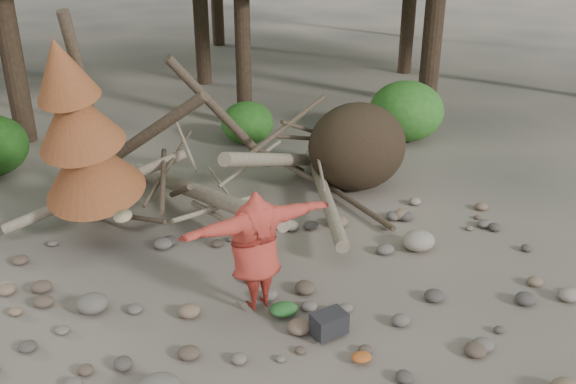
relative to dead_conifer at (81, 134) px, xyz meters
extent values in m
plane|color=#514C44|center=(3.12, -3.37, -2.11)|extent=(120.00, 120.00, 0.00)
ellipsoid|color=#332619|center=(5.72, 0.93, -1.12)|extent=(2.20, 1.87, 1.98)
cylinder|color=gray|center=(2.12, 0.33, -1.56)|extent=(2.61, 5.11, 1.08)
cylinder|color=gray|center=(3.92, 0.83, -1.21)|extent=(3.18, 3.71, 1.90)
cylinder|color=brown|center=(0.92, 1.23, -0.71)|extent=(3.08, 1.91, 2.49)
cylinder|color=gray|center=(4.72, 0.13, -1.76)|extent=(1.13, 4.98, 0.43)
cylinder|color=brown|center=(2.82, 1.43, -0.31)|extent=(2.39, 1.03, 2.89)
cylinder|color=gray|center=(0.12, 0.63, -1.41)|extent=(3.71, 0.86, 1.20)
cylinder|color=#4C3F30|center=(0.62, 0.13, -1.81)|extent=(1.52, 1.70, 0.49)
cylinder|color=gray|center=(3.32, 1.03, -1.31)|extent=(1.57, 0.85, 0.69)
cylinder|color=#4C3F30|center=(4.92, 1.53, -0.91)|extent=(1.92, 1.25, 1.10)
cylinder|color=gray|center=(1.92, 0.83, -0.61)|extent=(0.37, 1.42, 0.85)
cylinder|color=#4C3F30|center=(5.32, -0.17, -1.96)|extent=(0.79, 2.54, 0.12)
cylinder|color=gray|center=(2.32, -0.27, -1.66)|extent=(1.78, 1.11, 0.29)
cylinder|color=#4C3F30|center=(0.22, 0.43, 0.09)|extent=(0.67, 1.13, 4.35)
cone|color=brown|center=(0.06, 0.12, -0.61)|extent=(2.06, 2.13, 1.86)
cone|color=brown|center=(-0.05, -0.09, 0.39)|extent=(1.71, 1.78, 1.65)
cone|color=brown|center=(-0.14, -0.28, 1.29)|extent=(1.23, 1.30, 1.41)
ellipsoid|color=#2C6A1E|center=(3.92, 4.43, -1.55)|extent=(1.40, 1.40, 1.12)
ellipsoid|color=#377D27|center=(8.12, 3.63, -1.31)|extent=(2.00, 2.00, 1.60)
imported|color=#AF3227|center=(2.56, -3.15, -1.03)|extent=(2.56, 1.23, 2.01)
cylinder|color=#998661|center=(0.63, -2.62, -0.46)|extent=(0.30, 0.31, 0.14)
cube|color=black|center=(3.46, -4.12, -1.94)|extent=(0.58, 0.47, 0.34)
ellipsoid|color=#286529|center=(2.93, -3.47, -2.03)|extent=(0.45, 0.37, 0.17)
ellipsoid|color=#AA4F1D|center=(3.72, -4.83, -2.06)|extent=(0.29, 0.24, 0.11)
ellipsoid|color=gray|center=(5.89, -2.04, -1.93)|extent=(0.62, 0.55, 0.37)
ellipsoid|color=#5F5950|center=(0.00, -2.57, -1.96)|extent=(0.51, 0.46, 0.30)
camera|label=1|loc=(0.89, -11.60, 3.92)|focal=40.00mm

